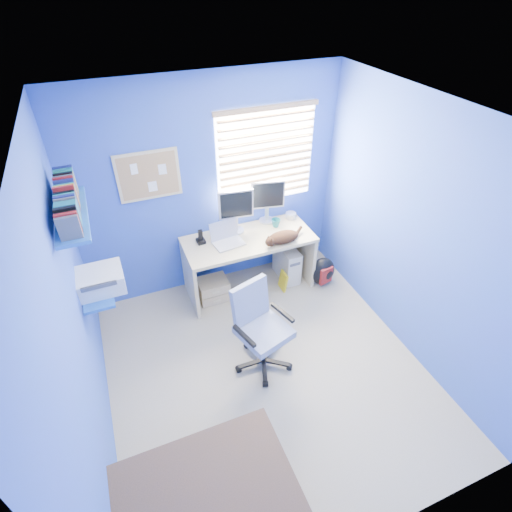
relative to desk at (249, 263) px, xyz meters
name	(u,v)px	position (x,y,z in m)	size (l,w,h in m)	color
floor	(266,371)	(-0.30, -1.26, -0.37)	(3.00, 3.20, 0.00)	#AEA38B
ceiling	(273,123)	(-0.30, -1.26, 2.13)	(3.00, 3.20, 0.00)	white
wall_back	(211,190)	(-0.30, 0.34, 0.88)	(3.00, 0.01, 2.50)	blue
wall_front	(392,458)	(-0.30, -2.86, 0.88)	(3.00, 0.01, 2.50)	blue
wall_left	(74,327)	(-1.80, -1.26, 0.88)	(0.01, 3.20, 2.50)	blue
wall_right	(417,236)	(1.20, -1.26, 0.88)	(0.01, 3.20, 2.50)	blue
desk	(249,263)	(0.00, 0.00, 0.00)	(1.50, 0.65, 0.74)	#CDB87F
laptop	(228,236)	(-0.25, -0.02, 0.48)	(0.33, 0.26, 0.22)	silver
monitor_left	(236,211)	(-0.08, 0.19, 0.64)	(0.40, 0.12, 0.54)	silver
monitor_right	(267,202)	(0.34, 0.26, 0.64)	(0.40, 0.12, 0.54)	silver
phone	(200,236)	(-0.53, 0.12, 0.45)	(0.09, 0.11, 0.17)	black
mug	(276,223)	(0.39, 0.11, 0.42)	(0.10, 0.09, 0.10)	#156E70
cd_spindle	(291,215)	(0.65, 0.22, 0.41)	(0.13, 0.13, 0.07)	silver
cat	(283,237)	(0.34, -0.21, 0.44)	(0.37, 0.19, 0.13)	black
tower_pc	(287,263)	(0.52, 0.01, -0.14)	(0.19, 0.44, 0.45)	beige
drawer_boxes	(213,289)	(-0.47, -0.02, -0.23)	(0.35, 0.28, 0.27)	#CBB683
yellow_book	(283,281)	(0.38, -0.19, -0.25)	(0.03, 0.17, 0.24)	yellow
backpack	(322,271)	(0.88, -0.27, -0.18)	(0.32, 0.24, 0.37)	black
bed_corner	(208,512)	(-1.23, -2.37, -0.09)	(1.15, 0.82, 0.55)	brown
office_chair	(261,337)	(-0.31, -1.11, -0.02)	(0.67, 0.67, 0.93)	black
window_blinds	(267,157)	(0.35, 0.31, 1.18)	(1.15, 0.05, 1.10)	white
corkboard	(149,176)	(-0.95, 0.33, 1.18)	(0.64, 0.02, 0.52)	#CDB87F
wall_shelves	(83,244)	(-1.66, -0.51, 1.06)	(0.42, 0.90, 1.05)	blue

